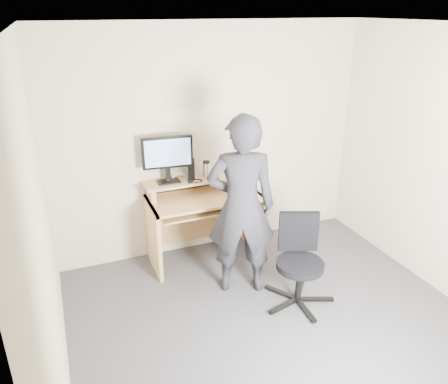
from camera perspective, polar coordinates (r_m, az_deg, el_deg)
ground at (r=4.00m, az=7.82°, el=-18.01°), size 3.50×3.50×0.00m
back_wall at (r=4.81m, az=-1.61°, el=6.57°), size 3.50×0.02×2.50m
ceiling at (r=3.03m, az=10.51°, el=20.60°), size 3.50×3.50×0.02m
desk at (r=4.80m, az=-2.84°, el=-2.46°), size 1.20×0.60×0.91m
monitor at (r=4.52m, az=-7.39°, el=4.78°), size 0.53×0.15×0.50m
external_drive at (r=4.69m, az=-4.28°, el=2.99°), size 0.11×0.15×0.20m
travel_mug at (r=4.69m, az=-2.29°, el=2.85°), size 0.09×0.09×0.17m
smartphone at (r=4.75m, az=-1.17°, el=2.10°), size 0.09×0.14×0.01m
charger at (r=4.58m, az=-4.44°, el=1.41°), size 0.05×0.04×0.03m
headphones at (r=4.74m, az=-5.85°, el=1.96°), size 0.18×0.18×0.06m
keyboard at (r=4.62m, az=-1.69°, el=-1.89°), size 0.47×0.21×0.03m
mouse at (r=4.69m, az=2.56°, el=-0.09°), size 0.10×0.06×0.04m
office_chair at (r=4.17m, az=9.79°, el=-8.39°), size 0.67×0.65×0.84m
person at (r=4.08m, az=2.25°, el=-1.93°), size 0.75×0.61×1.78m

